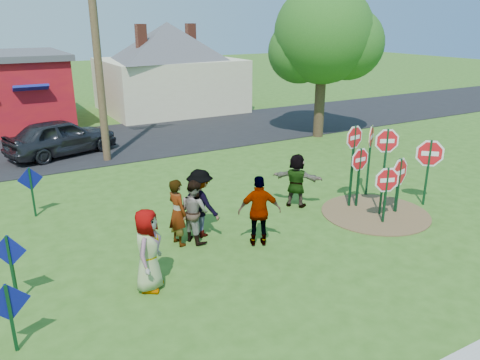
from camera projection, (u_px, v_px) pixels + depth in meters
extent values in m
plane|color=#325A19|center=(228.00, 233.00, 12.80)|extent=(120.00, 120.00, 0.00)
cube|color=black|center=(114.00, 142.00, 22.24)|extent=(120.00, 7.50, 0.04)
cylinder|color=brown|center=(375.00, 213.00, 14.07)|extent=(3.20, 3.20, 0.03)
cube|color=navy|center=(31.00, 88.00, 22.44)|extent=(1.60, 0.78, 0.45)
cube|color=beige|center=(170.00, 85.00, 29.64)|extent=(8.00, 7.00, 3.20)
pyramid|color=#4C4C51|center=(167.00, 22.00, 28.40)|extent=(9.40, 9.40, 2.20)
cube|color=brown|center=(141.00, 37.00, 26.90)|extent=(0.55, 0.55, 1.40)
cube|color=brown|center=(191.00, 35.00, 30.42)|extent=(0.55, 0.55, 1.40)
cube|color=#103D20|center=(385.00, 196.00, 13.18)|extent=(0.07, 0.08, 1.66)
cylinder|color=white|center=(387.00, 180.00, 13.03)|extent=(0.93, 0.33, 0.98)
cylinder|color=red|center=(387.00, 180.00, 13.03)|extent=(0.81, 0.29, 0.84)
cube|color=white|center=(387.00, 180.00, 13.03)|extent=(0.41, 0.14, 0.12)
cube|color=#103D20|center=(352.00, 167.00, 14.20)|extent=(0.06, 0.07, 2.56)
cylinder|color=white|center=(354.00, 137.00, 13.89)|extent=(0.94, 0.16, 0.95)
cylinder|color=red|center=(354.00, 137.00, 13.89)|extent=(0.81, 0.14, 0.82)
cube|color=white|center=(354.00, 137.00, 13.89)|extent=(0.41, 0.07, 0.12)
cylinder|color=gold|center=(354.00, 137.00, 13.89)|extent=(0.94, 0.15, 0.95)
cube|color=#103D20|center=(384.00, 173.00, 13.59)|extent=(0.07, 0.08, 2.62)
cylinder|color=white|center=(387.00, 141.00, 13.27)|extent=(0.85, 0.44, 0.95)
cylinder|color=red|center=(387.00, 141.00, 13.27)|extent=(0.74, 0.38, 0.82)
cube|color=white|center=(387.00, 141.00, 13.27)|extent=(0.37, 0.19, 0.12)
cube|color=#103D20|center=(369.00, 161.00, 15.17)|extent=(0.08, 0.08, 2.35)
cylinder|color=white|center=(371.00, 137.00, 14.90)|extent=(0.80, 0.57, 0.96)
cylinder|color=red|center=(371.00, 137.00, 14.90)|extent=(0.69, 0.49, 0.83)
cube|color=white|center=(371.00, 137.00, 14.90)|extent=(0.35, 0.25, 0.12)
cylinder|color=gold|center=(371.00, 137.00, 14.90)|extent=(0.79, 0.56, 0.96)
cube|color=#103D20|center=(398.00, 186.00, 13.91)|extent=(0.08, 0.09, 1.70)
cylinder|color=white|center=(399.00, 173.00, 13.77)|extent=(1.14, 0.31, 1.17)
cylinder|color=red|center=(399.00, 173.00, 13.77)|extent=(0.99, 0.27, 1.01)
cube|color=white|center=(399.00, 173.00, 13.77)|extent=(0.50, 0.13, 0.15)
cube|color=#103D20|center=(427.00, 173.00, 14.44)|extent=(0.10, 0.10, 2.09)
cylinder|color=white|center=(430.00, 153.00, 14.23)|extent=(0.87, 0.76, 1.14)
cylinder|color=red|center=(430.00, 153.00, 14.23)|extent=(0.75, 0.66, 0.98)
cube|color=white|center=(430.00, 153.00, 14.23)|extent=(0.38, 0.33, 0.14)
cylinder|color=gold|center=(430.00, 153.00, 14.23)|extent=(0.86, 0.76, 1.14)
cube|color=#103D20|center=(358.00, 178.00, 14.30)|extent=(0.05, 0.07, 1.88)
cylinder|color=white|center=(360.00, 159.00, 14.11)|extent=(0.95, 0.08, 0.95)
cylinder|color=red|center=(360.00, 159.00, 14.11)|extent=(0.82, 0.08, 0.82)
cube|color=white|center=(360.00, 159.00, 14.11)|extent=(0.42, 0.03, 0.12)
cube|color=#103D20|center=(11.00, 318.00, 8.06)|extent=(0.06, 0.07, 1.32)
cube|color=navy|center=(8.00, 302.00, 7.95)|extent=(0.73, 0.08, 0.73)
cube|color=#103D20|center=(12.00, 270.00, 9.42)|extent=(0.08, 0.08, 1.51)
cube|color=navy|center=(9.00, 251.00, 9.28)|extent=(0.63, 0.33, 0.69)
cube|color=#103D20|center=(32.00, 192.00, 13.66)|extent=(0.06, 0.07, 1.50)
cube|color=navy|center=(30.00, 179.00, 13.52)|extent=(0.70, 0.06, 0.70)
imported|color=#3B507D|center=(148.00, 250.00, 9.88)|extent=(1.01, 1.08, 1.85)
imported|color=#257258|center=(177.00, 212.00, 11.90)|extent=(0.53, 0.71, 1.77)
imported|color=#975136|center=(195.00, 211.00, 12.10)|extent=(0.82, 0.95, 1.68)
imported|color=#2D2E32|center=(200.00, 203.00, 12.38)|extent=(1.08, 1.37, 1.86)
imported|color=#513061|center=(260.00, 211.00, 11.85)|extent=(1.19, 0.88, 1.87)
imported|color=#1E4B27|center=(296.00, 180.00, 14.40)|extent=(1.41, 1.50, 1.69)
imported|color=#323237|center=(62.00, 137.00, 19.84)|extent=(4.92, 3.11, 1.56)
cylinder|color=#4C3823|center=(96.00, 36.00, 17.76)|extent=(0.31, 0.31, 9.87)
cylinder|color=#382819|center=(320.00, 97.00, 22.78)|extent=(0.50, 0.50, 3.92)
sphere|color=#1D5416|center=(323.00, 34.00, 21.82)|extent=(4.63, 4.63, 4.63)
sphere|color=#1D5416|center=(348.00, 44.00, 22.03)|extent=(3.38, 3.38, 3.38)
sphere|color=#1D5416|center=(300.00, 51.00, 22.29)|extent=(3.03, 3.03, 3.03)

